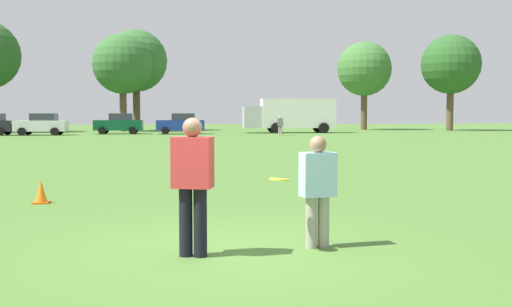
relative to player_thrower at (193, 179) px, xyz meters
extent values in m
plane|color=#47702D|center=(0.45, 0.28, -1.00)|extent=(189.07, 189.07, 0.00)
cylinder|color=black|center=(-0.09, 0.03, -0.56)|extent=(0.17, 0.17, 0.88)
cylinder|color=black|center=(0.09, -0.03, -0.56)|extent=(0.17, 0.17, 0.88)
cube|color=red|center=(0.00, 0.00, 0.21)|extent=(0.56, 0.43, 0.65)
sphere|color=#8C664C|center=(0.00, 0.00, 0.65)|extent=(0.25, 0.25, 0.25)
cylinder|color=gray|center=(1.79, 0.27, -0.65)|extent=(0.16, 0.16, 0.70)
cylinder|color=gray|center=(1.62, 0.25, -0.65)|extent=(0.16, 0.16, 0.70)
cube|color=#9EC6E5|center=(1.70, 0.26, 0.00)|extent=(0.49, 0.32, 0.60)
sphere|color=#8C664C|center=(1.70, 0.26, 0.41)|extent=(0.23, 0.23, 0.23)
cylinder|color=yellow|center=(1.13, 0.01, -0.03)|extent=(0.27, 0.27, 0.06)
cube|color=#D8590C|center=(-2.81, 5.14, -0.99)|extent=(0.32, 0.32, 0.03)
cone|color=orange|center=(-2.81, 5.14, -0.75)|extent=(0.24, 0.24, 0.45)
cylinder|color=black|center=(-13.34, 44.90, -0.67)|extent=(0.67, 0.25, 0.66)
cylinder|color=black|center=(-13.23, 46.89, -0.67)|extent=(0.67, 0.25, 0.66)
cube|color=silver|center=(-10.25, 45.56, -0.22)|extent=(4.29, 2.02, 0.90)
cube|color=#2D333D|center=(-10.00, 45.54, 0.50)|extent=(2.08, 1.74, 0.64)
cylinder|color=black|center=(-11.60, 44.63, -0.67)|extent=(0.67, 0.25, 0.66)
cylinder|color=black|center=(-11.49, 46.62, -0.67)|extent=(0.67, 0.25, 0.66)
cylinder|color=black|center=(-9.00, 44.49, -0.67)|extent=(0.67, 0.25, 0.66)
cylinder|color=black|center=(-8.89, 46.49, -0.67)|extent=(0.67, 0.25, 0.66)
cube|color=#0C4C2D|center=(-4.05, 47.74, -0.22)|extent=(4.29, 2.02, 0.90)
cube|color=#2D333D|center=(-3.80, 47.72, 0.50)|extent=(2.08, 1.74, 0.64)
cylinder|color=black|center=(-5.40, 46.81, -0.67)|extent=(0.67, 0.25, 0.66)
cylinder|color=black|center=(-5.30, 48.80, -0.67)|extent=(0.67, 0.25, 0.66)
cylinder|color=black|center=(-2.80, 46.67, -0.67)|extent=(0.67, 0.25, 0.66)
cylinder|color=black|center=(-2.70, 48.67, -0.67)|extent=(0.67, 0.25, 0.66)
cube|color=navy|center=(1.36, 46.81, -0.22)|extent=(4.29, 2.02, 0.90)
cube|color=#2D333D|center=(1.61, 46.80, 0.50)|extent=(2.08, 1.74, 0.64)
cylinder|color=black|center=(0.01, 45.88, -0.67)|extent=(0.67, 0.25, 0.66)
cylinder|color=black|center=(0.11, 47.87, -0.67)|extent=(0.67, 0.25, 0.66)
cylinder|color=black|center=(2.61, 45.74, -0.67)|extent=(0.67, 0.25, 0.66)
cylinder|color=black|center=(2.71, 47.74, -0.67)|extent=(0.67, 0.25, 0.66)
cube|color=white|center=(12.30, 48.36, 0.83)|extent=(6.92, 2.85, 2.70)
cube|color=#B2B2B7|center=(8.11, 48.58, 0.48)|extent=(1.92, 2.39, 2.00)
cylinder|color=black|center=(10.03, 47.11, -0.52)|extent=(0.97, 0.33, 0.96)
cylinder|color=black|center=(10.17, 49.84, -0.52)|extent=(0.97, 0.33, 0.96)
cylinder|color=black|center=(14.44, 46.88, -0.52)|extent=(0.97, 0.33, 0.96)
cylinder|color=black|center=(14.58, 49.61, -0.52)|extent=(0.97, 0.33, 0.96)
cylinder|color=gray|center=(9.39, 41.48, -0.59)|extent=(0.15, 0.15, 0.82)
cylinder|color=gray|center=(9.23, 41.53, -0.59)|extent=(0.15, 0.15, 0.82)
cube|color=#595960|center=(9.31, 41.50, 0.11)|extent=(0.50, 0.38, 0.58)
sphere|color=#D8AD8C|center=(9.31, 41.50, 0.50)|extent=(0.22, 0.22, 0.22)
cylinder|color=brown|center=(-4.10, 55.83, 1.11)|extent=(0.70, 0.70, 4.23)
sphere|color=#33662D|center=(-4.10, 55.83, 5.79)|extent=(6.04, 6.04, 6.04)
cylinder|color=brown|center=(-2.87, 58.59, 1.29)|extent=(0.76, 0.76, 4.59)
sphere|color=#33662D|center=(-2.87, 58.59, 6.37)|extent=(6.55, 6.55, 6.55)
cylinder|color=brown|center=(21.96, 57.71, 1.09)|extent=(0.70, 0.70, 4.19)
sphere|color=#3D7033|center=(21.96, 57.71, 5.73)|extent=(5.99, 5.99, 5.99)
cylinder|color=brown|center=(29.85, 53.12, 1.17)|extent=(0.72, 0.72, 4.33)
sphere|color=#285623|center=(29.85, 53.12, 5.96)|extent=(6.19, 6.19, 6.19)
camera|label=1|loc=(-0.40, -7.78, 0.83)|focal=43.05mm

